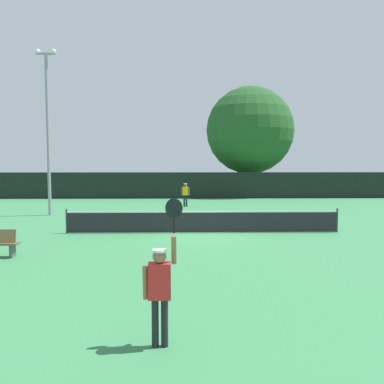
{
  "coord_description": "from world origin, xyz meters",
  "views": [
    {
      "loc": [
        -0.85,
        -17.52,
        3.15
      ],
      "look_at": [
        -0.38,
        4.74,
        1.44
      ],
      "focal_mm": 37.55,
      "sensor_mm": 36.0,
      "label": 1
    }
  ],
  "objects_px": {
    "player_serving": "(160,282)",
    "parked_car_near": "(255,185)",
    "large_tree": "(250,130)",
    "tennis_ball": "(229,226)",
    "light_pole": "(48,123)",
    "player_receiving": "(185,193)"
  },
  "relations": [
    {
      "from": "player_receiving",
      "to": "parked_car_near",
      "type": "height_order",
      "value": "parked_car_near"
    },
    {
      "from": "parked_car_near",
      "to": "player_receiving",
      "type": "bearing_deg",
      "value": -117.11
    },
    {
      "from": "parked_car_near",
      "to": "light_pole",
      "type": "bearing_deg",
      "value": -129.34
    },
    {
      "from": "large_tree",
      "to": "parked_car_near",
      "type": "bearing_deg",
      "value": 70.12
    },
    {
      "from": "parked_car_near",
      "to": "tennis_ball",
      "type": "bearing_deg",
      "value": -101.3
    },
    {
      "from": "large_tree",
      "to": "parked_car_near",
      "type": "xyz_separation_m",
      "value": [
        1.15,
        3.17,
        -5.23
      ]
    },
    {
      "from": "large_tree",
      "to": "player_serving",
      "type": "bearing_deg",
      "value": -102.04
    },
    {
      "from": "light_pole",
      "to": "large_tree",
      "type": "height_order",
      "value": "large_tree"
    },
    {
      "from": "player_serving",
      "to": "tennis_ball",
      "type": "height_order",
      "value": "player_serving"
    },
    {
      "from": "tennis_ball",
      "to": "light_pole",
      "type": "height_order",
      "value": "light_pole"
    },
    {
      "from": "player_receiving",
      "to": "tennis_ball",
      "type": "bearing_deg",
      "value": 103.33
    },
    {
      "from": "player_receiving",
      "to": "light_pole",
      "type": "relative_size",
      "value": 0.17
    },
    {
      "from": "player_serving",
      "to": "light_pole",
      "type": "bearing_deg",
      "value": 113.77
    },
    {
      "from": "light_pole",
      "to": "parked_car_near",
      "type": "height_order",
      "value": "light_pole"
    },
    {
      "from": "player_receiving",
      "to": "parked_car_near",
      "type": "relative_size",
      "value": 0.38
    },
    {
      "from": "player_serving",
      "to": "parked_car_near",
      "type": "bearing_deg",
      "value": 77.2
    },
    {
      "from": "tennis_ball",
      "to": "light_pole",
      "type": "bearing_deg",
      "value": 156.29
    },
    {
      "from": "player_receiving",
      "to": "large_tree",
      "type": "xyz_separation_m",
      "value": [
        6.06,
        9.69,
        5.03
      ]
    },
    {
      "from": "player_serving",
      "to": "player_receiving",
      "type": "height_order",
      "value": "player_serving"
    },
    {
      "from": "tennis_ball",
      "to": "large_tree",
      "type": "bearing_deg",
      "value": 77.71
    },
    {
      "from": "player_serving",
      "to": "large_tree",
      "type": "height_order",
      "value": "large_tree"
    },
    {
      "from": "player_receiving",
      "to": "large_tree",
      "type": "bearing_deg",
      "value": -121.99
    }
  ]
}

